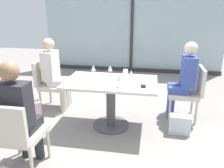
{
  "coord_description": "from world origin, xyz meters",
  "views": [
    {
      "loc": [
        0.56,
        -3.09,
        1.77
      ],
      "look_at": [
        0.0,
        0.1,
        0.65
      ],
      "focal_mm": 36.45,
      "sensor_mm": 36.0,
      "label": 1
    }
  ],
  "objects": [
    {
      "name": "person_far_left",
      "position": [
        -1.09,
        0.47,
        0.7
      ],
      "size": [
        0.39,
        0.34,
        1.26
      ],
      "color": "silver",
      "rests_on": "ground_plane"
    },
    {
      "name": "handbag_0",
      "position": [
        1.02,
        -0.04,
        0.14
      ],
      "size": [
        0.31,
        0.18,
        0.28
      ],
      "primitive_type": "cube",
      "rotation": [
        0.0,
        0.0,
        -0.06
      ],
      "color": "silver",
      "rests_on": "ground_plane"
    },
    {
      "name": "chair_front_left",
      "position": [
        -0.8,
        -1.2,
        0.5
      ],
      "size": [
        0.46,
        0.5,
        0.87
      ],
      "color": "beige",
      "rests_on": "ground_plane"
    },
    {
      "name": "window_wall_backdrop",
      "position": [
        0.0,
        3.2,
        1.21
      ],
      "size": [
        4.85,
        0.1,
        2.7
      ],
      "color": "#A1B7BC",
      "rests_on": "ground_plane"
    },
    {
      "name": "chair_far_left",
      "position": [
        -1.2,
        0.47,
        0.5
      ],
      "size": [
        0.5,
        0.46,
        0.87
      ],
      "color": "beige",
      "rests_on": "ground_plane"
    },
    {
      "name": "person_far_right",
      "position": [
        1.09,
        0.47,
        0.7
      ],
      "size": [
        0.39,
        0.34,
        1.26
      ],
      "color": "#384C9E",
      "rests_on": "ground_plane"
    },
    {
      "name": "person_front_left",
      "position": [
        -0.8,
        -1.09,
        0.7
      ],
      "size": [
        0.34,
        0.39,
        1.26
      ],
      "color": "#28282D",
      "rests_on": "ground_plane"
    },
    {
      "name": "handbag_2",
      "position": [
        -1.34,
        0.04,
        0.14
      ],
      "size": [
        0.34,
        0.28,
        0.28
      ],
      "primitive_type": "cube",
      "rotation": [
        0.0,
        0.0,
        0.5
      ],
      "color": "beige",
      "rests_on": "ground_plane"
    },
    {
      "name": "wine_glass_1",
      "position": [
        -0.31,
        0.18,
        0.86
      ],
      "size": [
        0.07,
        0.07,
        0.18
      ],
      "color": "silver",
      "rests_on": "dining_table_main"
    },
    {
      "name": "dining_table_main",
      "position": [
        0.0,
        0.0,
        0.54
      ],
      "size": [
        1.33,
        0.82,
        0.73
      ],
      "color": "silver",
      "rests_on": "ground_plane"
    },
    {
      "name": "chair_far_right",
      "position": [
        1.2,
        0.47,
        0.5
      ],
      "size": [
        0.5,
        0.46,
        0.87
      ],
      "color": "beige",
      "rests_on": "ground_plane"
    },
    {
      "name": "wine_glass_0",
      "position": [
        -0.05,
        0.22,
        0.86
      ],
      "size": [
        0.07,
        0.07,
        0.18
      ],
      "color": "silver",
      "rests_on": "dining_table_main"
    },
    {
      "name": "ground_plane",
      "position": [
        0.0,
        0.0,
        0.0
      ],
      "size": [
        12.0,
        12.0,
        0.0
      ],
      "primitive_type": "plane",
      "color": "gray"
    },
    {
      "name": "coffee_cup",
      "position": [
        0.17,
        0.34,
        0.78
      ],
      "size": [
        0.08,
        0.08,
        0.09
      ],
      "primitive_type": "cylinder",
      "color": "white",
      "rests_on": "dining_table_main"
    },
    {
      "name": "wine_glass_2",
      "position": [
        0.15,
        -0.23,
        0.86
      ],
      "size": [
        0.07,
        0.07,
        0.18
      ],
      "color": "silver",
      "rests_on": "dining_table_main"
    },
    {
      "name": "cell_phone_on_table",
      "position": [
        0.48,
        -0.16,
        0.73
      ],
      "size": [
        0.07,
        0.15,
        0.01
      ],
      "primitive_type": "cube",
      "rotation": [
        0.0,
        0.0,
        0.03
      ],
      "color": "black",
      "rests_on": "dining_table_main"
    },
    {
      "name": "wine_glass_3",
      "position": [
        0.3,
        -0.02,
        0.86
      ],
      "size": [
        0.07,
        0.07,
        0.18
      ],
      "color": "silver",
      "rests_on": "dining_table_main"
    }
  ]
}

